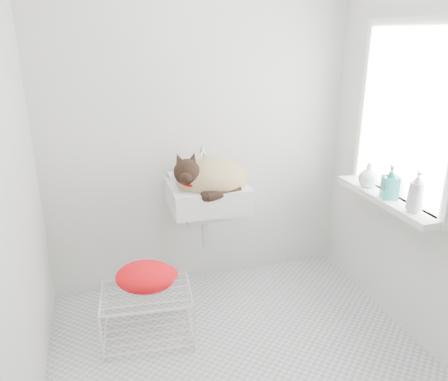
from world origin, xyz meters
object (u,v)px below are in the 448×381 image
object	(u,v)px
bottle_c	(367,186)
wire_rack	(148,316)
sink	(207,184)
cat	(209,179)
bottle_a	(413,212)
bottle_b	(388,198)

from	to	relation	value
bottle_c	wire_rack	bearing A→B (deg)	-178.91
sink	cat	xyz separation A→B (m)	(0.01, -0.02, 0.04)
bottle_a	bottle_c	size ratio (longest dim) A/B	1.26
bottle_a	wire_rack	bearing A→B (deg)	164.08
bottle_b	sink	bearing A→B (deg)	150.20
sink	cat	bearing A→B (deg)	-60.13
bottle_a	bottle_c	bearing A→B (deg)	90.00
wire_rack	bottle_c	bearing A→B (deg)	1.09
sink	bottle_c	size ratio (longest dim) A/B	3.15
sink	bottle_b	size ratio (longest dim) A/B	2.45
bottle_b	bottle_c	distance (m)	0.23
cat	bottle_a	size ratio (longest dim) A/B	2.47
bottle_b	bottle_a	bearing A→B (deg)	-90.00
bottle_a	bottle_b	bearing A→B (deg)	90.00
wire_rack	bottle_c	size ratio (longest dim) A/B	3.30
wire_rack	bottle_b	size ratio (longest dim) A/B	2.56
cat	bottle_b	xyz separation A→B (m)	(1.00, -0.56, -0.04)
sink	bottle_b	world-z (taller)	bottle_b
bottle_a	bottle_c	distance (m)	0.46
sink	bottle_a	xyz separation A→B (m)	(1.01, -0.81, 0.00)
cat	bottle_a	bearing A→B (deg)	-36.19
cat	bottle_b	distance (m)	1.15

